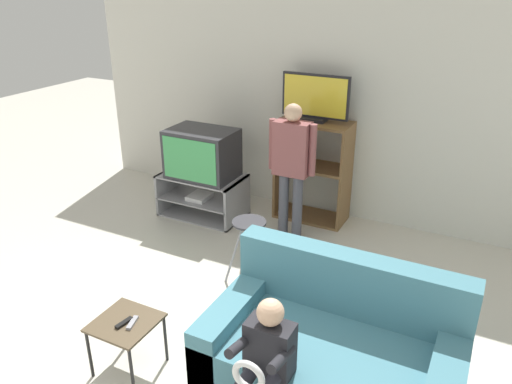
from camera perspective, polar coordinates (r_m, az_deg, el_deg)
wall_back at (r=5.97m, az=8.05°, el=9.44°), size 6.40×0.06×2.60m
tv_stand at (r=6.14m, az=-6.11°, el=-0.39°), size 1.00×0.60×0.52m
television_main at (r=5.92m, az=-6.18°, el=4.40°), size 0.78×0.55×0.57m
media_shelf at (r=5.92m, az=6.49°, el=2.47°), size 0.84×0.44×1.21m
television_flat at (r=5.70m, az=6.78°, el=10.52°), size 0.78×0.20×0.53m
folding_stool at (r=4.74m, az=-0.79°, el=-4.70°), size 0.37×0.36×0.62m
snack_table at (r=3.89m, az=-14.65°, el=-14.77°), size 0.44×0.44×0.43m
remote_control_black at (r=3.83m, az=-14.84°, el=-14.25°), size 0.06×0.15×0.02m
remote_control_white at (r=3.82m, az=-13.95°, el=-14.30°), size 0.07×0.15×0.02m
couch at (r=3.73m, az=8.73°, el=-17.76°), size 1.73×0.99×0.91m
person_standing_adult at (r=5.31m, az=4.11°, el=3.62°), size 0.53×0.20×1.54m
person_seated_child at (r=3.20m, az=0.89°, el=-18.79°), size 0.33×0.43×0.98m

